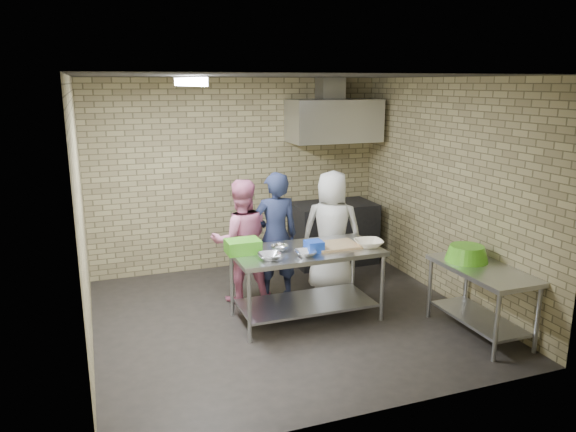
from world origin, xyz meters
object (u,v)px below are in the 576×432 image
Objects in this scene: side_counter at (480,301)px; man_navy at (275,236)px; prep_table at (306,284)px; woman_white at (332,231)px; bottle_green at (356,125)px; stove at (333,233)px; green_basin at (467,253)px; green_crate at (243,246)px; woman_pink at (241,241)px; blue_tub at (314,246)px; bottle_red at (332,125)px.

man_navy is at bearing 134.72° from side_counter.
woman_white is (0.64, 0.73, 0.37)m from prep_table.
bottle_green is (1.59, 1.97, 1.60)m from prep_table.
prep_table is at bearing -128.76° from bottle_green.
green_basin is (0.43, -2.50, 0.38)m from stove.
green_crate is 3.15m from bottle_green.
blue_tub is at bearing 128.69° from woman_pink.
bottle_green is at bearing 90.00° from side_counter.
blue_tub is 1.22× the size of bottle_green.
prep_table is at bearing 129.54° from woman_pink.
side_counter is at bearing -85.43° from green_basin.
green_crate reaches higher than stove.
bottle_green reaches higher than green_basin.
bottle_red is at bearing 97.90° from green_basin.
blue_tub is (-1.54, 0.92, 0.51)m from side_counter.
prep_table is 1.09× the size of woman_pink.
green_crate is (-2.29, 1.14, 0.52)m from side_counter.
stove is 6.67× the size of bottle_red.
woman_pink is at bearing -7.92° from man_navy.
side_counter is 2.79m from stove.
man_navy is at bearing -136.06° from bottle_red.
prep_table is at bearing -123.21° from stove.
woman_pink is (-0.42, 0.07, -0.04)m from man_navy.
green_crate reaches higher than blue_tub.
green_crate is at bearing -138.66° from stove.
green_crate reaches higher than prep_table.
green_basin is 1.76m from woman_white.
green_crate is at bearing 170.27° from prep_table.
blue_tub is at bearing 156.29° from green_basin.
man_navy is (-0.13, 0.71, 0.39)m from prep_table.
woman_white is (-0.49, -1.01, 0.33)m from stove.
blue_tub is 0.40× the size of green_basin.
green_crate is at bearing 81.43° from woman_pink.
bottle_green reaches higher than woman_pink.
man_navy reaches higher than blue_tub.
prep_table is 4.50× the size of green_crate.
bottle_green reaches higher than blue_tub.
blue_tub is 2.63m from bottle_red.
woman_pink is (-0.59, 0.88, -0.12)m from blue_tub.
side_counter is at bearing -82.38° from bottle_red.
prep_table is 1.01m from woman_pink.
side_counter is 0.77× the size of woman_white.
bottle_green is (0.00, 2.99, 1.64)m from side_counter.
blue_tub is (0.75, -0.22, -0.01)m from green_crate.
stove is at bearing -145.56° from woman_pink.
green_basin is at bearing -80.24° from stove.
bottle_red reaches higher than man_navy.
blue_tub is 2.82m from bottle_green.
man_navy reaches higher than prep_table.
woman_white is (-0.54, -1.25, -1.25)m from bottle_red.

